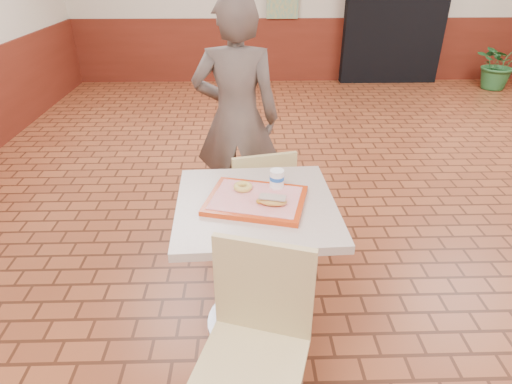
{
  "coord_description": "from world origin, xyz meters",
  "views": [
    {
      "loc": [
        -1.22,
        -2.35,
        1.9
      ],
      "look_at": [
        -1.17,
        -0.53,
        0.89
      ],
      "focal_mm": 30.0,
      "sensor_mm": 36.0,
      "label": 1
    }
  ],
  "objects_px": {
    "chair_main_back": "(260,202)",
    "long_john_donut": "(272,201)",
    "chair_main_front": "(256,338)",
    "potted_plant": "(499,63)",
    "ring_donut": "(243,187)",
    "serving_tray": "(256,200)",
    "paper_cup": "(277,178)",
    "customer": "(237,119)",
    "main_table": "(256,247)"
  },
  "relations": [
    {
      "from": "customer",
      "to": "potted_plant",
      "type": "height_order",
      "value": "customer"
    },
    {
      "from": "main_table",
      "to": "paper_cup",
      "type": "relative_size",
      "value": 8.9
    },
    {
      "from": "paper_cup",
      "to": "potted_plant",
      "type": "relative_size",
      "value": 0.12
    },
    {
      "from": "serving_tray",
      "to": "potted_plant",
      "type": "distance_m",
      "value": 6.34
    },
    {
      "from": "customer",
      "to": "paper_cup",
      "type": "height_order",
      "value": "customer"
    },
    {
      "from": "chair_main_back",
      "to": "long_john_donut",
      "type": "relative_size",
      "value": 5.59
    },
    {
      "from": "ring_donut",
      "to": "paper_cup",
      "type": "relative_size",
      "value": 1.04
    },
    {
      "from": "ring_donut",
      "to": "long_john_donut",
      "type": "height_order",
      "value": "long_john_donut"
    },
    {
      "from": "serving_tray",
      "to": "paper_cup",
      "type": "bearing_deg",
      "value": 44.93
    },
    {
      "from": "ring_donut",
      "to": "paper_cup",
      "type": "height_order",
      "value": "paper_cup"
    },
    {
      "from": "ring_donut",
      "to": "long_john_donut",
      "type": "bearing_deg",
      "value": -48.4
    },
    {
      "from": "customer",
      "to": "chair_main_back",
      "type": "bearing_deg",
      "value": 107.64
    },
    {
      "from": "main_table",
      "to": "long_john_donut",
      "type": "relative_size",
      "value": 5.35
    },
    {
      "from": "chair_main_front",
      "to": "potted_plant",
      "type": "height_order",
      "value": "chair_main_front"
    },
    {
      "from": "main_table",
      "to": "chair_main_front",
      "type": "distance_m",
      "value": 0.58
    },
    {
      "from": "paper_cup",
      "to": "long_john_donut",
      "type": "bearing_deg",
      "value": -101.61
    },
    {
      "from": "serving_tray",
      "to": "ring_donut",
      "type": "distance_m",
      "value": 0.11
    },
    {
      "from": "potted_plant",
      "to": "ring_donut",
      "type": "bearing_deg",
      "value": -129.76
    },
    {
      "from": "paper_cup",
      "to": "chair_main_back",
      "type": "bearing_deg",
      "value": 98.04
    },
    {
      "from": "customer",
      "to": "potted_plant",
      "type": "relative_size",
      "value": 2.14
    },
    {
      "from": "serving_tray",
      "to": "paper_cup",
      "type": "relative_size",
      "value": 5.06
    },
    {
      "from": "customer",
      "to": "ring_donut",
      "type": "height_order",
      "value": "customer"
    },
    {
      "from": "long_john_donut",
      "to": "chair_main_front",
      "type": "bearing_deg",
      "value": -100.01
    },
    {
      "from": "chair_main_back",
      "to": "potted_plant",
      "type": "bearing_deg",
      "value": -145.25
    },
    {
      "from": "customer",
      "to": "paper_cup",
      "type": "bearing_deg",
      "value": 104.33
    },
    {
      "from": "main_table",
      "to": "chair_main_back",
      "type": "xyz_separation_m",
      "value": [
        0.04,
        0.59,
        -0.07
      ]
    },
    {
      "from": "chair_main_front",
      "to": "customer",
      "type": "bearing_deg",
      "value": 110.01
    },
    {
      "from": "customer",
      "to": "potted_plant",
      "type": "xyz_separation_m",
      "value": [
        4.07,
        3.79,
        -0.45
      ]
    },
    {
      "from": "customer",
      "to": "long_john_donut",
      "type": "xyz_separation_m",
      "value": [
        0.18,
        -1.21,
        0.02
      ]
    },
    {
      "from": "main_table",
      "to": "long_john_donut",
      "type": "distance_m",
      "value": 0.34
    },
    {
      "from": "main_table",
      "to": "chair_main_back",
      "type": "relative_size",
      "value": 0.96
    },
    {
      "from": "chair_main_front",
      "to": "chair_main_back",
      "type": "xyz_separation_m",
      "value": [
        0.06,
        1.17,
        -0.03
      ]
    },
    {
      "from": "chair_main_back",
      "to": "serving_tray",
      "type": "xyz_separation_m",
      "value": [
        -0.04,
        -0.59,
        0.36
      ]
    },
    {
      "from": "customer",
      "to": "long_john_donut",
      "type": "distance_m",
      "value": 1.22
    },
    {
      "from": "customer",
      "to": "long_john_donut",
      "type": "relative_size",
      "value": 11.07
    },
    {
      "from": "main_table",
      "to": "ring_donut",
      "type": "bearing_deg",
      "value": 127.27
    },
    {
      "from": "long_john_donut",
      "to": "ring_donut",
      "type": "bearing_deg",
      "value": 131.6
    },
    {
      "from": "long_john_donut",
      "to": "potted_plant",
      "type": "distance_m",
      "value": 6.35
    },
    {
      "from": "main_table",
      "to": "potted_plant",
      "type": "xyz_separation_m",
      "value": [
        3.96,
        4.93,
        -0.16
      ]
    },
    {
      "from": "chair_main_front",
      "to": "customer",
      "type": "relative_size",
      "value": 0.54
    },
    {
      "from": "main_table",
      "to": "ring_donut",
      "type": "height_order",
      "value": "ring_donut"
    },
    {
      "from": "long_john_donut",
      "to": "potted_plant",
      "type": "bearing_deg",
      "value": 52.09
    },
    {
      "from": "chair_main_back",
      "to": "ring_donut",
      "type": "relative_size",
      "value": 8.97
    },
    {
      "from": "ring_donut",
      "to": "potted_plant",
      "type": "height_order",
      "value": "ring_donut"
    },
    {
      "from": "main_table",
      "to": "customer",
      "type": "height_order",
      "value": "customer"
    },
    {
      "from": "main_table",
      "to": "paper_cup",
      "type": "distance_m",
      "value": 0.38
    },
    {
      "from": "chair_main_front",
      "to": "potted_plant",
      "type": "xyz_separation_m",
      "value": [
        3.98,
        5.5,
        -0.11
      ]
    },
    {
      "from": "customer",
      "to": "ring_donut",
      "type": "bearing_deg",
      "value": 94.79
    },
    {
      "from": "ring_donut",
      "to": "paper_cup",
      "type": "bearing_deg",
      "value": 8.05
    },
    {
      "from": "chair_main_back",
      "to": "long_john_donut",
      "type": "bearing_deg",
      "value": 79.6
    }
  ]
}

